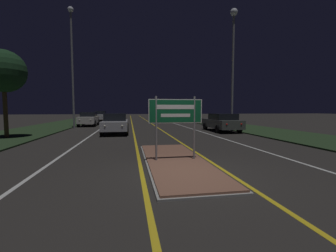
{
  "coord_description": "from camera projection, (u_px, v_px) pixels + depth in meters",
  "views": [
    {
      "loc": [
        -1.55,
        -6.02,
        1.83
      ],
      "look_at": [
        0.0,
        2.95,
        1.15
      ],
      "focal_mm": 24.0,
      "sensor_mm": 36.0,
      "label": 1
    }
  ],
  "objects": [
    {
      "name": "verge_right",
      "position": [
        220.0,
        124.0,
        27.58
      ],
      "size": [
        5.0,
        100.0,
        0.08
      ],
      "color": "#23381E",
      "rests_on": "ground_plane"
    },
    {
      "name": "highway_sign",
      "position": [
        176.0,
        115.0,
        7.61
      ],
      "size": [
        1.84,
        0.07,
        2.17
      ],
      "color": "gray",
      "rests_on": "median_island"
    },
    {
      "name": "car_approaching_2",
      "position": [
        101.0,
        116.0,
        35.73
      ],
      "size": [
        1.85,
        4.82,
        1.55
      ],
      "color": "#B7B7BC",
      "rests_on": "ground_plane"
    },
    {
      "name": "car_receding_2",
      "position": [
        171.0,
        115.0,
        40.08
      ],
      "size": [
        1.88,
        4.73,
        1.4
      ],
      "color": "#B7B7BC",
      "rests_on": "ground_plane"
    },
    {
      "name": "ground_plane",
      "position": [
        186.0,
        174.0,
        6.31
      ],
      "size": [
        160.0,
        160.0,
        0.0
      ],
      "primitive_type": "plane",
      "color": "#282623"
    },
    {
      "name": "car_approaching_1",
      "position": [
        89.0,
        119.0,
        24.52
      ],
      "size": [
        1.85,
        4.17,
        1.51
      ],
      "color": "silver",
      "rests_on": "ground_plane"
    },
    {
      "name": "lane_line_white_right",
      "position": [
        171.0,
        122.0,
        31.59
      ],
      "size": [
        0.12,
        70.0,
        0.01
      ],
      "color": "silver",
      "rests_on": "ground_plane"
    },
    {
      "name": "centre_line_yellow_right",
      "position": [
        150.0,
        122.0,
        31.09
      ],
      "size": [
        0.12,
        70.0,
        0.01
      ],
      "color": "gold",
      "rests_on": "ground_plane"
    },
    {
      "name": "lane_line_white_left",
      "position": [
        109.0,
        123.0,
        30.16
      ],
      "size": [
        0.12,
        70.0,
        0.01
      ],
      "color": "silver",
      "rests_on": "ground_plane"
    },
    {
      "name": "verge_left",
      "position": [
        55.0,
        126.0,
        24.35
      ],
      "size": [
        5.0,
        100.0,
        0.08
      ],
      "color": "#23381E",
      "rests_on": "ground_plane"
    },
    {
      "name": "car_receding_1",
      "position": [
        158.0,
        117.0,
        31.34
      ],
      "size": [
        1.92,
        4.17,
        1.45
      ],
      "color": "navy",
      "rests_on": "ground_plane"
    },
    {
      "name": "roadside_palm_left",
      "position": [
        3.0,
        72.0,
        13.48
      ],
      "size": [
        2.55,
        2.55,
        5.31
      ],
      "color": "#4C3823",
      "rests_on": "verge_left"
    },
    {
      "name": "edge_line_white_left",
      "position": [
        86.0,
        123.0,
        29.65
      ],
      "size": [
        0.1,
        70.0,
        0.01
      ],
      "color": "silver",
      "rests_on": "ground_plane"
    },
    {
      "name": "streetlight_left_near",
      "position": [
        72.0,
        54.0,
        20.64
      ],
      "size": [
        0.52,
        0.52,
        11.12
      ],
      "color": "gray",
      "rests_on": "ground_plane"
    },
    {
      "name": "median_island",
      "position": [
        175.0,
        161.0,
        7.74
      ],
      "size": [
        2.06,
        6.45,
        0.1
      ],
      "color": "#999993",
      "rests_on": "ground_plane"
    },
    {
      "name": "car_receding_3",
      "position": [
        161.0,
        114.0,
        49.87
      ],
      "size": [
        1.91,
        4.64,
        1.48
      ],
      "color": "maroon",
      "rests_on": "ground_plane"
    },
    {
      "name": "streetlight_right_near",
      "position": [
        233.0,
        50.0,
        17.76
      ],
      "size": [
        0.58,
        0.58,
        9.7
      ],
      "color": "gray",
      "rests_on": "ground_plane"
    },
    {
      "name": "centre_line_yellow_left",
      "position": [
        132.0,
        123.0,
        30.67
      ],
      "size": [
        0.12,
        70.0,
        0.01
      ],
      "color": "gold",
      "rests_on": "ground_plane"
    },
    {
      "name": "edge_line_white_right",
      "position": [
        191.0,
        122.0,
        32.1
      ],
      "size": [
        0.1,
        70.0,
        0.01
      ],
      "color": "silver",
      "rests_on": "ground_plane"
    },
    {
      "name": "car_receding_0",
      "position": [
        222.0,
        122.0,
        18.58
      ],
      "size": [
        1.99,
        4.7,
        1.47
      ],
      "color": "#4C514C",
      "rests_on": "ground_plane"
    },
    {
      "name": "car_approaching_0",
      "position": [
        116.0,
        123.0,
        16.85
      ],
      "size": [
        1.91,
        4.53,
        1.52
      ],
      "color": "#B7B7BC",
      "rests_on": "ground_plane"
    }
  ]
}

